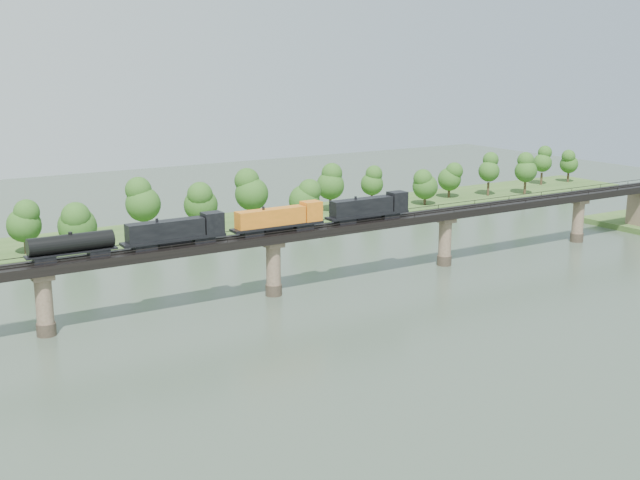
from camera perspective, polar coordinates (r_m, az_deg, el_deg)
ground at (r=120.90m, az=3.61°, el=-7.46°), size 400.00×400.00×0.00m
far_bank at (r=193.34m, az=-11.18°, el=0.41°), size 300.00×24.00×1.60m
bridge at (r=143.50m, az=-3.33°, el=-1.85°), size 236.00×30.00×11.50m
bridge_superstructure at (r=142.00m, az=-3.37°, el=0.62°), size 220.00×4.90×0.75m
far_treeline at (r=184.92m, az=-13.16°, el=2.28°), size 289.06×17.54×13.60m
freight_train at (r=139.13m, az=-5.33°, el=1.20°), size 71.62×2.79×4.93m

